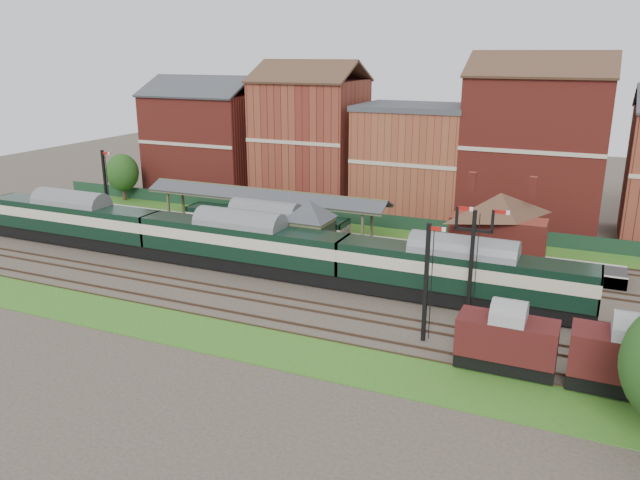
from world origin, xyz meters
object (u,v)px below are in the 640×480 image
at_px(signal_box, 310,232).
at_px(goods_van_a, 506,340).
at_px(platform_railcar, 265,226).
at_px(dmu_train, 241,242).
at_px(semaphore_bracket, 472,258).

xyz_separation_m(signal_box, goods_van_a, (18.47, -12.25, -1.22)).
relative_size(platform_railcar, goods_van_a, 2.91).
height_order(signal_box, goods_van_a, signal_box).
distance_m(dmu_train, platform_railcar, 6.61).
bearing_deg(platform_railcar, semaphore_bracket, -22.99).
distance_m(semaphore_bracket, goods_van_a, 7.82).
bearing_deg(semaphore_bracket, signal_box, 159.08).
relative_size(dmu_train, goods_van_a, 10.00).
bearing_deg(signal_box, platform_railcar, 152.25).
distance_m(signal_box, platform_railcar, 7.05).
bearing_deg(dmu_train, goods_van_a, -20.96).
height_order(semaphore_bracket, dmu_train, semaphore_bracket).
bearing_deg(semaphore_bracket, goods_van_a, -62.17).
relative_size(dmu_train, platform_railcar, 3.44).
height_order(signal_box, dmu_train, signal_box).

